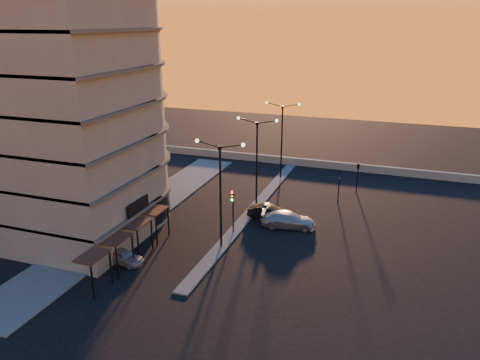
% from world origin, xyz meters
% --- Properties ---
extents(ground, '(120.00, 120.00, 0.00)m').
position_xyz_m(ground, '(0.00, 0.00, 0.00)').
color(ground, black).
rests_on(ground, ground).
extents(sidewalk_west, '(5.00, 40.00, 0.12)m').
position_xyz_m(sidewalk_west, '(-10.50, 4.00, 0.06)').
color(sidewalk_west, '#51514F').
rests_on(sidewalk_west, ground).
extents(median, '(1.20, 36.00, 0.12)m').
position_xyz_m(median, '(0.00, 10.00, 0.06)').
color(median, '#51514F').
rests_on(median, ground).
extents(parapet, '(44.00, 0.50, 1.00)m').
position_xyz_m(parapet, '(2.00, 26.00, 0.50)').
color(parapet, slate).
rests_on(parapet, ground).
extents(building, '(14.35, 17.08, 25.00)m').
position_xyz_m(building, '(-14.00, 0.03, 11.91)').
color(building, '#6A645E').
rests_on(building, ground).
extents(streetlamp_near, '(4.32, 0.32, 9.51)m').
position_xyz_m(streetlamp_near, '(0.00, 0.00, 5.59)').
color(streetlamp_near, black).
rests_on(streetlamp_near, ground).
extents(streetlamp_mid, '(4.32, 0.32, 9.51)m').
position_xyz_m(streetlamp_mid, '(0.00, 10.00, 5.59)').
color(streetlamp_mid, black).
rests_on(streetlamp_mid, ground).
extents(streetlamp_far, '(4.32, 0.32, 9.51)m').
position_xyz_m(streetlamp_far, '(0.00, 20.00, 5.59)').
color(streetlamp_far, black).
rests_on(streetlamp_far, ground).
extents(traffic_light_main, '(0.28, 0.44, 4.25)m').
position_xyz_m(traffic_light_main, '(0.00, 2.87, 2.89)').
color(traffic_light_main, black).
rests_on(traffic_light_main, ground).
extents(signal_east_a, '(0.13, 0.16, 3.60)m').
position_xyz_m(signal_east_a, '(8.00, 14.00, 1.93)').
color(signal_east_a, black).
rests_on(signal_east_a, ground).
extents(signal_east_b, '(0.42, 1.99, 3.60)m').
position_xyz_m(signal_east_b, '(9.50, 18.00, 3.10)').
color(signal_east_b, black).
rests_on(signal_east_b, ground).
extents(car_hatchback, '(3.73, 1.80, 1.23)m').
position_xyz_m(car_hatchback, '(-6.50, -5.33, 0.61)').
color(car_hatchback, '#AFB1B7').
rests_on(car_hatchback, ground).
extents(car_sedan, '(4.15, 1.57, 1.35)m').
position_xyz_m(car_sedan, '(2.12, 7.40, 0.68)').
color(car_sedan, black).
rests_on(car_sedan, ground).
extents(car_wagon, '(5.43, 2.94, 1.50)m').
position_xyz_m(car_wagon, '(4.50, 6.00, 0.75)').
color(car_wagon, '#9A9DA1').
rests_on(car_wagon, ground).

